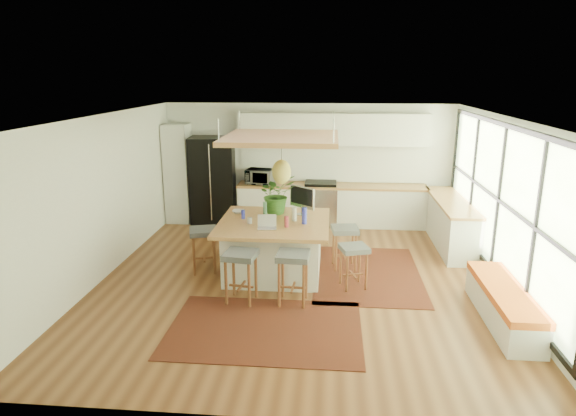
# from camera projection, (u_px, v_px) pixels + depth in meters

# --- Properties ---
(floor) EXTENTS (7.00, 7.00, 0.00)m
(floor) POSITION_uv_depth(u_px,v_px,m) (297.00, 279.00, 8.34)
(floor) COLOR #593019
(floor) RESTS_ON ground
(ceiling) EXTENTS (7.00, 7.00, 0.00)m
(ceiling) POSITION_uv_depth(u_px,v_px,m) (298.00, 117.00, 7.62)
(ceiling) COLOR white
(ceiling) RESTS_ON ground
(wall_back) EXTENTS (6.50, 0.00, 6.50)m
(wall_back) POSITION_uv_depth(u_px,v_px,m) (308.00, 163.00, 11.34)
(wall_back) COLOR silver
(wall_back) RESTS_ON ground
(wall_front) EXTENTS (6.50, 0.00, 6.50)m
(wall_front) POSITION_uv_depth(u_px,v_px,m) (272.00, 295.00, 4.62)
(wall_front) COLOR silver
(wall_front) RESTS_ON ground
(wall_left) EXTENTS (0.00, 7.00, 7.00)m
(wall_left) POSITION_uv_depth(u_px,v_px,m) (103.00, 197.00, 8.26)
(wall_left) COLOR silver
(wall_left) RESTS_ON ground
(wall_right) EXTENTS (0.00, 7.00, 7.00)m
(wall_right) POSITION_uv_depth(u_px,v_px,m) (506.00, 206.00, 7.70)
(wall_right) COLOR silver
(wall_right) RESTS_ON ground
(window_wall) EXTENTS (0.10, 6.20, 2.60)m
(window_wall) POSITION_uv_depth(u_px,v_px,m) (504.00, 203.00, 7.69)
(window_wall) COLOR black
(window_wall) RESTS_ON wall_right
(pantry) EXTENTS (0.55, 0.60, 2.25)m
(pantry) POSITION_uv_depth(u_px,v_px,m) (179.00, 173.00, 11.35)
(pantry) COLOR silver
(pantry) RESTS_ON floor
(back_counter_base) EXTENTS (4.20, 0.60, 0.88)m
(back_counter_base) POSITION_uv_depth(u_px,v_px,m) (331.00, 206.00, 11.23)
(back_counter_base) COLOR silver
(back_counter_base) RESTS_ON floor
(back_counter_top) EXTENTS (4.24, 0.64, 0.05)m
(back_counter_top) POSITION_uv_depth(u_px,v_px,m) (332.00, 186.00, 11.11)
(back_counter_top) COLOR #9D6738
(back_counter_top) RESTS_ON back_counter_base
(backsplash) EXTENTS (4.20, 0.02, 0.80)m
(backsplash) POSITION_uv_depth(u_px,v_px,m) (332.00, 164.00, 11.28)
(backsplash) COLOR white
(backsplash) RESTS_ON wall_back
(upper_cabinets) EXTENTS (4.20, 0.34, 0.70)m
(upper_cabinets) POSITION_uv_depth(u_px,v_px,m) (333.00, 129.00, 10.91)
(upper_cabinets) COLOR silver
(upper_cabinets) RESTS_ON wall_back
(range) EXTENTS (0.76, 0.62, 1.00)m
(range) POSITION_uv_depth(u_px,v_px,m) (320.00, 203.00, 11.23)
(range) COLOR #A5A5AA
(range) RESTS_ON floor
(right_counter_base) EXTENTS (0.60, 2.50, 0.88)m
(right_counter_base) POSITION_uv_depth(u_px,v_px,m) (451.00, 224.00, 9.89)
(right_counter_base) COLOR silver
(right_counter_base) RESTS_ON floor
(right_counter_top) EXTENTS (0.64, 2.54, 0.05)m
(right_counter_top) POSITION_uv_depth(u_px,v_px,m) (453.00, 202.00, 9.77)
(right_counter_top) COLOR #9D6738
(right_counter_top) RESTS_ON right_counter_base
(window_bench) EXTENTS (0.52, 2.00, 0.50)m
(window_bench) POSITION_uv_depth(u_px,v_px,m) (503.00, 305.00, 6.87)
(window_bench) COLOR silver
(window_bench) RESTS_ON floor
(ceiling_panel) EXTENTS (1.86, 1.86, 0.80)m
(ceiling_panel) POSITION_uv_depth(u_px,v_px,m) (281.00, 154.00, 8.20)
(ceiling_panel) COLOR #9D6738
(ceiling_panel) RESTS_ON ceiling
(rug_near) EXTENTS (2.60, 1.80, 0.01)m
(rug_near) POSITION_uv_depth(u_px,v_px,m) (265.00, 329.00, 6.71)
(rug_near) COLOR black
(rug_near) RESTS_ON floor
(rug_right) EXTENTS (1.80, 2.60, 0.01)m
(rug_right) POSITION_uv_depth(u_px,v_px,m) (367.00, 273.00, 8.56)
(rug_right) COLOR black
(rug_right) RESTS_ON floor
(fridge) EXTENTS (1.04, 0.85, 1.97)m
(fridge) POSITION_uv_depth(u_px,v_px,m) (213.00, 183.00, 11.31)
(fridge) COLOR black
(fridge) RESTS_ON floor
(island) EXTENTS (1.85, 1.85, 0.93)m
(island) POSITION_uv_depth(u_px,v_px,m) (274.00, 247.00, 8.49)
(island) COLOR #9D6738
(island) RESTS_ON floor
(stool_near_left) EXTENTS (0.52, 0.52, 0.79)m
(stool_near_left) POSITION_uv_depth(u_px,v_px,m) (241.00, 279.00, 7.44)
(stool_near_left) COLOR #474A4F
(stool_near_left) RESTS_ON floor
(stool_near_right) EXTENTS (0.50, 0.50, 0.80)m
(stool_near_right) POSITION_uv_depth(u_px,v_px,m) (293.00, 281.00, 7.39)
(stool_near_right) COLOR #474A4F
(stool_near_right) RESTS_ON floor
(stool_right_front) EXTENTS (0.52, 0.52, 0.71)m
(stool_right_front) POSITION_uv_depth(u_px,v_px,m) (353.00, 267.00, 7.93)
(stool_right_front) COLOR #474A4F
(stool_right_front) RESTS_ON floor
(stool_right_back) EXTENTS (0.50, 0.50, 0.76)m
(stool_right_back) POSITION_uv_depth(u_px,v_px,m) (344.00, 249.00, 8.73)
(stool_right_back) COLOR #474A4F
(stool_right_back) RESTS_ON floor
(stool_left_side) EXTENTS (0.56, 0.56, 0.77)m
(stool_left_side) POSITION_uv_depth(u_px,v_px,m) (204.00, 252.00, 8.60)
(stool_left_side) COLOR #474A4F
(stool_left_side) RESTS_ON floor
(laptop) EXTENTS (0.34, 0.35, 0.23)m
(laptop) POSITION_uv_depth(u_px,v_px,m) (267.00, 222.00, 7.93)
(laptop) COLOR #A5A5AA
(laptop) RESTS_ON island
(monitor) EXTENTS (0.56, 0.51, 0.52)m
(monitor) POSITION_uv_depth(u_px,v_px,m) (302.00, 200.00, 8.69)
(monitor) COLOR #A5A5AA
(monitor) RESTS_ON island
(microwave) EXTENTS (0.66, 0.45, 0.41)m
(microwave) POSITION_uv_depth(u_px,v_px,m) (260.00, 175.00, 11.16)
(microwave) COLOR #A5A5AA
(microwave) RESTS_ON back_counter_top
(island_plant) EXTENTS (0.91, 0.93, 0.55)m
(island_plant) POSITION_uv_depth(u_px,v_px,m) (277.00, 198.00, 8.78)
(island_plant) COLOR #1E4C19
(island_plant) RESTS_ON island
(island_bowl) EXTENTS (0.22, 0.22, 0.05)m
(island_bowl) POSITION_uv_depth(u_px,v_px,m) (238.00, 212.00, 8.85)
(island_bowl) COLOR beige
(island_bowl) RESTS_ON island
(island_bottle_0) EXTENTS (0.07, 0.07, 0.19)m
(island_bottle_0) POSITION_uv_depth(u_px,v_px,m) (243.00, 213.00, 8.49)
(island_bottle_0) COLOR #3037C0
(island_bottle_0) RESTS_ON island
(island_bottle_1) EXTENTS (0.07, 0.07, 0.19)m
(island_bottle_1) POSITION_uv_depth(u_px,v_px,m) (249.00, 218.00, 8.24)
(island_bottle_1) COLOR #B9BABF
(island_bottle_1) RESTS_ON island
(island_bottle_2) EXTENTS (0.07, 0.07, 0.19)m
(island_bottle_2) POSITION_uv_depth(u_px,v_px,m) (287.00, 221.00, 8.04)
(island_bottle_2) COLOR #99333C
(island_bottle_2) RESTS_ON island
(island_bottle_3) EXTENTS (0.07, 0.07, 0.19)m
(island_bottle_3) POSITION_uv_depth(u_px,v_px,m) (295.00, 215.00, 8.36)
(island_bottle_3) COLOR beige
(island_bottle_3) RESTS_ON island
(island_bottle_4) EXTENTS (0.07, 0.07, 0.19)m
(island_bottle_4) POSITION_uv_depth(u_px,v_px,m) (264.00, 212.00, 8.60)
(island_bottle_4) COLOR #497B5D
(island_bottle_4) RESTS_ON island
(island_bottle_5) EXTENTS (0.07, 0.07, 0.19)m
(island_bottle_5) POSITION_uv_depth(u_px,v_px,m) (303.00, 218.00, 8.21)
(island_bottle_5) COLOR #3037C0
(island_bottle_5) RESTS_ON island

